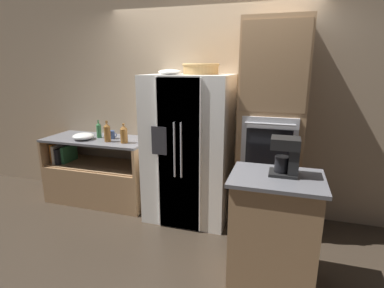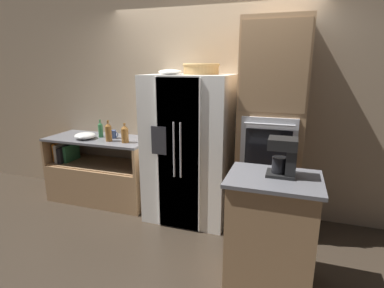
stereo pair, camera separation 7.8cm
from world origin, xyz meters
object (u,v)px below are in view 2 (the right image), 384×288
at_px(bottle_tall, 101,129).
at_px(mug, 113,134).
at_px(coffee_maker, 285,156).
at_px(wall_oven, 271,130).
at_px(fruit_bowl, 170,72).
at_px(bottle_short, 108,132).
at_px(wicker_basket, 201,68).
at_px(refrigerator, 189,149).
at_px(bottle_wide, 125,134).
at_px(mixing_bowl, 85,136).

height_order(bottle_tall, mug, bottle_tall).
height_order(mug, coffee_maker, coffee_maker).
bearing_deg(wall_oven, fruit_bowl, -174.14).
xyz_separation_m(bottle_short, coffee_maker, (2.16, -0.84, 0.14)).
xyz_separation_m(fruit_bowl, bottle_tall, (-1.09, 0.16, -0.76)).
height_order(wicker_basket, bottle_short, wicker_basket).
bearing_deg(wicker_basket, bottle_short, -173.19).
relative_size(refrigerator, wicker_basket, 4.11).
bearing_deg(fruit_bowl, coffee_maker, -32.50).
bearing_deg(bottle_short, bottle_tall, 145.76).
height_order(fruit_bowl, bottle_wide, fruit_bowl).
bearing_deg(refrigerator, bottle_tall, 175.56).
xyz_separation_m(fruit_bowl, coffee_maker, (1.30, -0.83, -0.61)).
xyz_separation_m(bottle_wide, coffee_maker, (1.93, -0.84, 0.14)).
bearing_deg(mug, bottle_tall, 179.92).
bearing_deg(mixing_bowl, refrigerator, 2.02).
distance_m(wicker_basket, bottle_short, 1.42).
xyz_separation_m(bottle_tall, bottle_short, (0.23, -0.16, 0.02)).
xyz_separation_m(wall_oven, mixing_bowl, (-2.36, -0.10, -0.22)).
bearing_deg(mixing_bowl, mug, 24.42).
distance_m(fruit_bowl, bottle_short, 1.14).
bearing_deg(refrigerator, wicker_basket, 36.56).
bearing_deg(bottle_wide, wicker_basket, 8.13).
bearing_deg(refrigerator, mug, 174.80).
height_order(wall_oven, fruit_bowl, wall_oven).
bearing_deg(mug, mixing_bowl, -155.58).
height_order(wicker_basket, fruit_bowl, wicker_basket).
relative_size(wall_oven, coffee_maker, 7.46).
bearing_deg(coffee_maker, bottle_wide, 156.48).
height_order(refrigerator, bottle_short, refrigerator).
relative_size(wall_oven, fruit_bowl, 8.70).
xyz_separation_m(wicker_basket, bottle_tall, (-1.41, 0.01, -0.80)).
xyz_separation_m(wicker_basket, mug, (-1.22, 0.01, -0.85)).
distance_m(wicker_basket, mug, 1.48).
bearing_deg(wall_oven, refrigerator, -176.72).
distance_m(bottle_tall, coffee_maker, 2.59).
height_order(wicker_basket, bottle_wide, wicker_basket).
bearing_deg(wicker_basket, bottle_tall, 179.40).
relative_size(bottle_tall, mug, 1.99).
bearing_deg(wicker_basket, mug, 179.32).
height_order(wicker_basket, bottle_tall, wicker_basket).
bearing_deg(bottle_short, fruit_bowl, -0.47).
xyz_separation_m(wall_oven, mug, (-2.02, 0.05, -0.21)).
height_order(mug, mixing_bowl, mug).
height_order(fruit_bowl, mug, fruit_bowl).
xyz_separation_m(fruit_bowl, bottle_short, (-0.86, 0.01, -0.75)).
height_order(mixing_bowl, coffee_maker, coffee_maker).
relative_size(wicker_basket, bottle_short, 1.56).
relative_size(fruit_bowl, coffee_maker, 0.86).
bearing_deg(fruit_bowl, mixing_bowl, 179.45).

